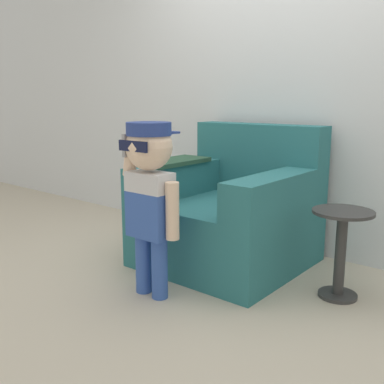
{
  "coord_description": "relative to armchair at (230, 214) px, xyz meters",
  "views": [
    {
      "loc": [
        1.54,
        -2.39,
        1.13
      ],
      "look_at": [
        -0.2,
        -0.29,
        0.56
      ],
      "focal_mm": 42.0,
      "sensor_mm": 36.0,
      "label": 1
    }
  ],
  "objects": [
    {
      "name": "ground_plane",
      "position": [
        0.18,
        -0.11,
        -0.34
      ],
      "size": [
        10.0,
        10.0,
        0.0
      ],
      "primitive_type": "plane",
      "color": "#BCB29E"
    },
    {
      "name": "wall_back",
      "position": [
        0.18,
        0.53,
        0.96
      ],
      "size": [
        10.0,
        0.05,
        2.6
      ],
      "color": "silver",
      "rests_on": "ground_plane"
    },
    {
      "name": "armchair",
      "position": [
        0.0,
        0.0,
        0.0
      ],
      "size": [
        1.03,
        1.0,
        0.95
      ],
      "color": "#286B70",
      "rests_on": "ground_plane"
    },
    {
      "name": "person_child",
      "position": [
        -0.03,
        -0.75,
        0.33
      ],
      "size": [
        0.41,
        0.31,
        1.0
      ],
      "color": "#3356AD",
      "rests_on": "ground_plane"
    },
    {
      "name": "side_table",
      "position": [
        0.82,
        -0.09,
        -0.03
      ],
      "size": [
        0.34,
        0.34,
        0.52
      ],
      "color": "#333333",
      "rests_on": "ground_plane"
    }
  ]
}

